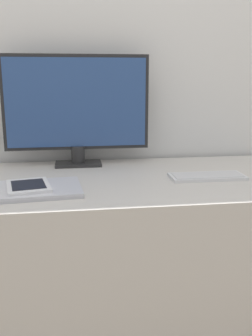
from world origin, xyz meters
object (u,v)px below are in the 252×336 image
(keyboard, at_px, (207,176))
(laptop, at_px, (34,190))
(monitor, at_px, (77,108))
(ereader, at_px, (28,186))

(keyboard, relative_size, laptop, 0.86)
(keyboard, bearing_deg, laptop, -172.16)
(keyboard, xyz_separation_m, laptop, (-0.63, -0.09, 0.00))
(monitor, bearing_deg, keyboard, -30.79)
(monitor, relative_size, ereader, 3.12)
(monitor, distance_m, keyboard, 0.60)
(monitor, height_order, ereader, monitor)
(monitor, height_order, laptop, monitor)
(monitor, bearing_deg, ereader, -114.70)
(monitor, height_order, keyboard, monitor)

